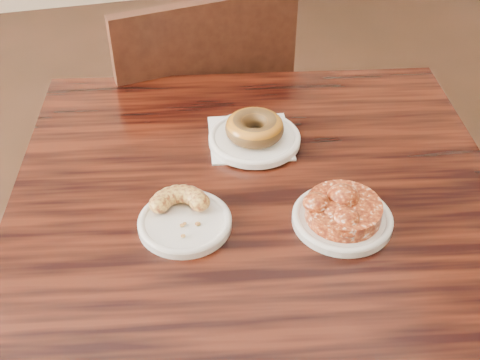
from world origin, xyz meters
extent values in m
cube|color=black|center=(0.25, -0.17, 0.38)|extent=(0.98, 0.98, 0.75)
cube|color=white|center=(0.28, 0.00, 0.75)|extent=(0.17, 0.17, 0.00)
cylinder|color=white|center=(0.28, -0.02, 0.76)|extent=(0.17, 0.17, 0.01)
cylinder|color=silver|center=(0.12, -0.21, 0.76)|extent=(0.15, 0.15, 0.01)
cylinder|color=silver|center=(0.36, -0.26, 0.76)|extent=(0.16, 0.16, 0.01)
torus|color=#965815|center=(0.28, -0.02, 0.78)|extent=(0.11, 0.11, 0.04)
camera|label=1|loc=(0.03, -0.90, 1.42)|focal=45.00mm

